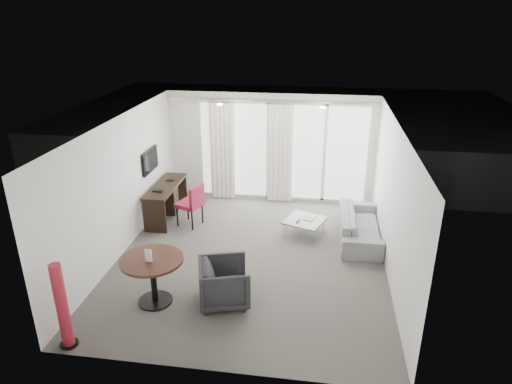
# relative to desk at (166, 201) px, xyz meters

# --- Properties ---
(floor) EXTENTS (5.00, 6.00, 0.00)m
(floor) POSITION_rel_desk_xyz_m (2.17, -1.48, -0.39)
(floor) COLOR #504D47
(floor) RESTS_ON ground
(ceiling) EXTENTS (5.00, 6.00, 0.00)m
(ceiling) POSITION_rel_desk_xyz_m (2.17, -1.48, 2.21)
(ceiling) COLOR white
(ceiling) RESTS_ON ground
(wall_left) EXTENTS (0.00, 6.00, 2.60)m
(wall_left) POSITION_rel_desk_xyz_m (-0.33, -1.48, 0.91)
(wall_left) COLOR silver
(wall_left) RESTS_ON ground
(wall_right) EXTENTS (0.00, 6.00, 2.60)m
(wall_right) POSITION_rel_desk_xyz_m (4.67, -1.48, 0.91)
(wall_right) COLOR silver
(wall_right) RESTS_ON ground
(wall_front) EXTENTS (5.00, 0.00, 2.60)m
(wall_front) POSITION_rel_desk_xyz_m (2.17, -4.48, 0.91)
(wall_front) COLOR silver
(wall_front) RESTS_ON ground
(window_panel) EXTENTS (4.00, 0.02, 2.38)m
(window_panel) POSITION_rel_desk_xyz_m (2.47, 1.51, 0.81)
(window_panel) COLOR white
(window_panel) RESTS_ON ground
(window_frame) EXTENTS (4.10, 0.06, 2.44)m
(window_frame) POSITION_rel_desk_xyz_m (2.47, 1.49, 0.81)
(window_frame) COLOR white
(window_frame) RESTS_ON ground
(curtain_left) EXTENTS (0.60, 0.20, 2.38)m
(curtain_left) POSITION_rel_desk_xyz_m (1.02, 1.34, 0.81)
(curtain_left) COLOR silver
(curtain_left) RESTS_ON ground
(curtain_right) EXTENTS (0.60, 0.20, 2.38)m
(curtain_right) POSITION_rel_desk_xyz_m (2.42, 1.34, 0.81)
(curtain_right) COLOR silver
(curtain_right) RESTS_ON ground
(curtain_track) EXTENTS (4.80, 0.04, 0.04)m
(curtain_track) POSITION_rel_desk_xyz_m (2.17, 1.34, 2.06)
(curtain_track) COLOR #B2B2B7
(curtain_track) RESTS_ON ceiling
(downlight_a) EXTENTS (0.12, 0.12, 0.02)m
(downlight_a) POSITION_rel_desk_xyz_m (1.27, 0.12, 2.20)
(downlight_a) COLOR #FFE0B2
(downlight_a) RESTS_ON ceiling
(downlight_b) EXTENTS (0.12, 0.12, 0.02)m
(downlight_b) POSITION_rel_desk_xyz_m (3.37, 0.12, 2.20)
(downlight_b) COLOR #FFE0B2
(downlight_b) RESTS_ON ceiling
(desk) EXTENTS (0.52, 1.65, 0.78)m
(desk) POSITION_rel_desk_xyz_m (0.00, 0.00, 0.00)
(desk) COLOR black
(desk) RESTS_ON floor
(tv) EXTENTS (0.05, 0.80, 0.50)m
(tv) POSITION_rel_desk_xyz_m (-0.28, -0.03, 0.96)
(tv) COLOR black
(tv) RESTS_ON wall_left
(desk_chair) EXTENTS (0.65, 0.63, 0.95)m
(desk_chair) POSITION_rel_desk_xyz_m (0.62, -0.29, 0.09)
(desk_chair) COLOR maroon
(desk_chair) RESTS_ON floor
(round_table) EXTENTS (1.18, 1.18, 0.80)m
(round_table) POSITION_rel_desk_xyz_m (0.85, -3.12, 0.01)
(round_table) COLOR #3C1D14
(round_table) RESTS_ON floor
(menu_card) EXTENTS (0.11, 0.04, 0.21)m
(menu_card) POSITION_rel_desk_xyz_m (0.84, -3.21, 0.33)
(menu_card) COLOR white
(menu_card) RESTS_ON round_table
(red_lamp) EXTENTS (0.35, 0.35, 1.31)m
(red_lamp) POSITION_rel_desk_xyz_m (-0.01, -4.28, 0.27)
(red_lamp) COLOR #A62130
(red_lamp) RESTS_ON floor
(tub_armchair) EXTENTS (0.98, 0.96, 0.72)m
(tub_armchair) POSITION_rel_desk_xyz_m (1.97, -2.97, -0.03)
(tub_armchair) COLOR #252528
(tub_armchair) RESTS_ON floor
(coffee_table) EXTENTS (0.96, 0.96, 0.34)m
(coffee_table) POSITION_rel_desk_xyz_m (3.12, -0.39, -0.22)
(coffee_table) COLOR gray
(coffee_table) RESTS_ON floor
(remote) EXTENTS (0.08, 0.16, 0.02)m
(remote) POSITION_rel_desk_xyz_m (2.99, -0.51, -0.03)
(remote) COLOR black
(remote) RESTS_ON coffee_table
(magazine) EXTENTS (0.32, 0.36, 0.02)m
(magazine) POSITION_rel_desk_xyz_m (3.22, -0.30, -0.03)
(magazine) COLOR gray
(magazine) RESTS_ON coffee_table
(sofa) EXTENTS (0.78, 2.00, 0.58)m
(sofa) POSITION_rel_desk_xyz_m (4.26, -0.39, -0.10)
(sofa) COLOR gray
(sofa) RESTS_ON floor
(terrace_slab) EXTENTS (5.60, 3.00, 0.12)m
(terrace_slab) POSITION_rel_desk_xyz_m (2.47, 3.02, -0.45)
(terrace_slab) COLOR #4D4D50
(terrace_slab) RESTS_ON ground
(rattan_chair_a) EXTENTS (0.81, 0.81, 0.90)m
(rattan_chair_a) POSITION_rel_desk_xyz_m (2.94, 3.28, 0.06)
(rattan_chair_a) COLOR brown
(rattan_chair_a) RESTS_ON terrace_slab
(rattan_chair_b) EXTENTS (0.65, 0.65, 0.81)m
(rattan_chair_b) POSITION_rel_desk_xyz_m (4.08, 3.61, 0.02)
(rattan_chair_b) COLOR brown
(rattan_chair_b) RESTS_ON terrace_slab
(rattan_table) EXTENTS (0.60, 0.60, 0.53)m
(rattan_table) POSITION_rel_desk_xyz_m (3.76, 2.21, -0.12)
(rattan_table) COLOR brown
(rattan_table) RESTS_ON terrace_slab
(balustrade) EXTENTS (5.50, 0.06, 1.05)m
(balustrade) POSITION_rel_desk_xyz_m (2.47, 4.47, 0.11)
(balustrade) COLOR #B2B2B7
(balustrade) RESTS_ON terrace_slab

